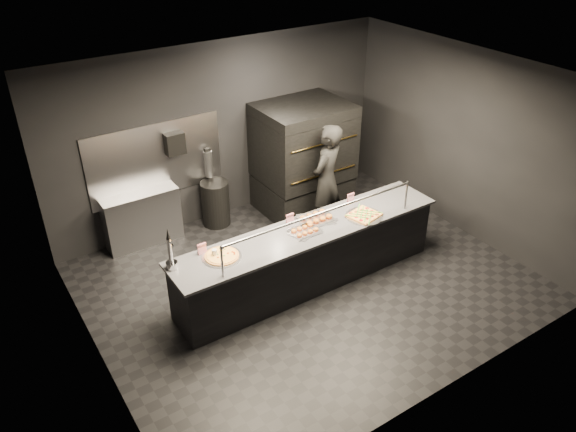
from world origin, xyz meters
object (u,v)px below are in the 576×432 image
at_px(fire_extinguisher, 208,163).
at_px(slider_tray_a, 305,231).
at_px(trash_bin, 216,203).
at_px(worker, 326,180).
at_px(round_pizza, 222,256).
at_px(beer_tap, 171,257).
at_px(square_pizza, 364,215).
at_px(prep_shelf, 142,219).
at_px(pizza_oven, 303,157).
at_px(slider_tray_b, 316,218).
at_px(towel_dispenser, 174,143).
at_px(service_counter, 309,256).

height_order(fire_extinguisher, slider_tray_a, fire_extinguisher).
distance_m(trash_bin, worker, 1.93).
bearing_deg(slider_tray_a, round_pizza, 175.28).
height_order(beer_tap, slider_tray_a, beer_tap).
bearing_deg(square_pizza, beer_tap, 172.90).
distance_m(prep_shelf, round_pizza, 2.32).
distance_m(prep_shelf, fire_extinguisher, 1.39).
relative_size(pizza_oven, trash_bin, 2.45).
height_order(prep_shelf, round_pizza, round_pizza).
height_order(prep_shelf, slider_tray_a, slider_tray_a).
bearing_deg(beer_tap, trash_bin, 51.79).
height_order(slider_tray_a, worker, worker).
relative_size(trash_bin, worker, 0.42).
bearing_deg(square_pizza, slider_tray_a, 173.03).
xyz_separation_m(beer_tap, slider_tray_b, (2.17, -0.05, -0.13)).
distance_m(pizza_oven, trash_bin, 1.69).
relative_size(towel_dispenser, trash_bin, 0.45).
relative_size(fire_extinguisher, round_pizza, 0.99).
bearing_deg(round_pizza, towel_dispenser, 79.64).
distance_m(towel_dispenser, round_pizza, 2.44).
bearing_deg(pizza_oven, towel_dispenser, 166.86).
distance_m(service_counter, towel_dispenser, 2.78).
height_order(towel_dispenser, trash_bin, towel_dispenser).
xyz_separation_m(service_counter, slider_tray_b, (0.22, 0.15, 0.49)).
bearing_deg(round_pizza, prep_shelf, 96.97).
xyz_separation_m(prep_shelf, square_pizza, (2.45, -2.47, 0.49)).
xyz_separation_m(prep_shelf, round_pizza, (0.28, -2.25, 0.49)).
bearing_deg(fire_extinguisher, prep_shelf, -176.34).
xyz_separation_m(round_pizza, slider_tray_a, (1.22, -0.10, 0.01)).
bearing_deg(slider_tray_b, fire_extinguisher, 104.22).
height_order(prep_shelf, fire_extinguisher, fire_extinguisher).
bearing_deg(worker, fire_extinguisher, -70.44).
bearing_deg(worker, prep_shelf, -52.11).
distance_m(service_counter, worker, 1.55).
bearing_deg(round_pizza, trash_bin, 65.84).
relative_size(service_counter, square_pizza, 7.73).
height_order(service_counter, slider_tray_b, service_counter).
relative_size(round_pizza, trash_bin, 0.65).
relative_size(beer_tap, slider_tray_a, 1.24).
height_order(pizza_oven, slider_tray_b, pizza_oven).
distance_m(towel_dispenser, trash_bin, 1.29).
height_order(service_counter, fire_extinguisher, service_counter).
relative_size(towel_dispenser, slider_tray_a, 0.75).
xyz_separation_m(prep_shelf, fire_extinguisher, (1.25, 0.08, 0.61)).
bearing_deg(fire_extinguisher, pizza_oven, -17.89).
height_order(beer_tap, square_pizza, beer_tap).
height_order(service_counter, round_pizza, service_counter).
height_order(fire_extinguisher, trash_bin, fire_extinguisher).
xyz_separation_m(square_pizza, worker, (0.21, 1.18, 0.00)).
distance_m(service_counter, pizza_oven, 2.30).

